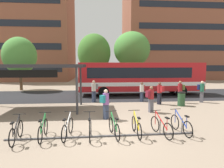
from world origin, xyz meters
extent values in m
plane|color=gray|center=(0.00, 0.00, 0.00)|extent=(200.00, 200.00, 0.00)
cube|color=#232326|center=(0.00, 10.15, 0.00)|extent=(80.00, 7.20, 0.01)
cube|color=red|center=(3.78, 10.15, 1.85)|extent=(12.01, 2.58, 2.70)
cube|color=white|center=(3.78, 10.15, 1.20)|extent=(12.03, 2.60, 0.36)
cube|color=black|center=(9.23, 10.17, 2.98)|extent=(1.01, 2.30, 0.40)
cube|color=black|center=(9.76, 10.17, 2.12)|extent=(0.09, 2.19, 1.40)
cube|color=black|center=(3.48, 11.40, 2.25)|extent=(9.84, 0.08, 0.97)
cube|color=black|center=(3.49, 8.91, 2.25)|extent=(9.84, 0.08, 0.97)
cylinder|color=black|center=(7.50, 11.32, 0.50)|extent=(1.00, 0.30, 1.00)
cylinder|color=black|center=(7.51, 9.01, 0.50)|extent=(1.00, 0.30, 1.00)
cylinder|color=black|center=(0.06, 11.30, 0.50)|extent=(1.00, 0.30, 1.00)
cylinder|color=black|center=(0.07, 8.99, 0.50)|extent=(1.00, 0.30, 1.00)
cube|color=#47474C|center=(-0.29, -0.57, 0.03)|extent=(7.92, 0.25, 0.06)
cylinder|color=#47474C|center=(-3.76, -0.65, 0.35)|extent=(0.04, 0.04, 0.70)
cylinder|color=#47474C|center=(-2.77, -0.63, 0.35)|extent=(0.04, 0.04, 0.70)
cylinder|color=#47474C|center=(-1.78, -0.60, 0.35)|extent=(0.04, 0.04, 0.70)
cylinder|color=#47474C|center=(-0.79, -0.58, 0.35)|extent=(0.04, 0.04, 0.70)
cylinder|color=#47474C|center=(0.20, -0.56, 0.35)|extent=(0.04, 0.04, 0.70)
cylinder|color=#47474C|center=(1.19, -0.54, 0.35)|extent=(0.04, 0.04, 0.70)
cylinder|color=#47474C|center=(2.18, -0.52, 0.35)|extent=(0.04, 0.04, 0.70)
cylinder|color=#47474C|center=(3.17, -0.50, 0.35)|extent=(0.04, 0.04, 0.70)
torus|color=black|center=(-3.76, -0.25, 0.35)|extent=(0.11, 0.70, 0.70)
torus|color=black|center=(-3.66, -1.27, 0.35)|extent=(0.11, 0.70, 0.70)
cube|color=black|center=(-3.71, -0.74, 0.67)|extent=(0.12, 0.92, 0.58)
cylinder|color=black|center=(-3.67, -1.17, 0.62)|extent=(0.03, 0.03, 0.55)
cube|color=black|center=(-3.67, -1.17, 0.88)|extent=(0.12, 0.23, 0.05)
cylinder|color=black|center=(-3.76, -0.27, 0.67)|extent=(0.03, 0.03, 0.65)
cylinder|color=black|center=(-3.76, -0.27, 0.98)|extent=(0.52, 0.08, 0.03)
torus|color=black|center=(-2.76, -0.06, 0.35)|extent=(0.08, 0.71, 0.70)
torus|color=black|center=(-2.71, -1.08, 0.35)|extent=(0.08, 0.71, 0.70)
cube|color=#1E7F38|center=(-2.74, -0.55, 0.67)|extent=(0.08, 0.92, 0.58)
cylinder|color=#1E7F38|center=(-2.71, -0.98, 0.62)|extent=(0.03, 0.03, 0.55)
cube|color=black|center=(-2.71, -0.98, 0.88)|extent=(0.11, 0.23, 0.05)
cylinder|color=#1E7F38|center=(-2.76, -0.08, 0.67)|extent=(0.03, 0.03, 0.65)
cylinder|color=black|center=(-2.76, -0.08, 0.98)|extent=(0.52, 0.06, 0.03)
torus|color=black|center=(-1.69, 0.01, 0.35)|extent=(0.13, 0.70, 0.70)
torus|color=black|center=(-1.82, -1.01, 0.35)|extent=(0.13, 0.70, 0.70)
cube|color=silver|center=(-1.75, -0.48, 0.67)|extent=(0.14, 0.92, 0.58)
cylinder|color=silver|center=(-1.80, -0.91, 0.62)|extent=(0.03, 0.03, 0.55)
cube|color=black|center=(-1.80, -0.91, 0.88)|extent=(0.13, 0.23, 0.05)
cylinder|color=silver|center=(-1.70, -0.01, 0.67)|extent=(0.04, 0.04, 0.65)
cylinder|color=black|center=(-1.70, -0.01, 0.98)|extent=(0.52, 0.09, 0.03)
torus|color=black|center=(-0.86, -0.06, 0.35)|extent=(0.07, 0.71, 0.70)
torus|color=black|center=(-0.82, -1.08, 0.35)|extent=(0.07, 0.71, 0.70)
cube|color=black|center=(-0.84, -0.55, 0.67)|extent=(0.07, 0.92, 0.58)
cylinder|color=black|center=(-0.82, -0.98, 0.62)|extent=(0.03, 0.03, 0.55)
cube|color=black|center=(-0.82, -0.98, 0.88)|extent=(0.11, 0.22, 0.05)
cylinder|color=black|center=(-0.86, -0.08, 0.67)|extent=(0.03, 0.03, 0.65)
cylinder|color=black|center=(-0.86, -0.08, 0.98)|extent=(0.52, 0.05, 0.03)
torus|color=black|center=(0.09, -0.05, 0.35)|extent=(0.17, 0.70, 0.70)
torus|color=black|center=(0.27, -1.05, 0.35)|extent=(0.17, 0.70, 0.70)
cube|color=#1E7F38|center=(0.18, -0.53, 0.67)|extent=(0.19, 0.91, 0.58)
cylinder|color=#1E7F38|center=(0.25, -0.95, 0.62)|extent=(0.03, 0.03, 0.55)
cube|color=black|center=(0.25, -0.95, 0.88)|extent=(0.14, 0.23, 0.05)
cylinder|color=#1E7F38|center=(0.09, -0.07, 0.67)|extent=(0.04, 0.04, 0.65)
cylinder|color=black|center=(0.09, -0.07, 0.98)|extent=(0.52, 0.12, 0.03)
torus|color=black|center=(1.13, 0.02, 0.35)|extent=(0.07, 0.71, 0.70)
torus|color=black|center=(1.16, -1.00, 0.35)|extent=(0.07, 0.71, 0.70)
cube|color=yellow|center=(1.15, -0.47, 0.67)|extent=(0.06, 0.92, 0.58)
cylinder|color=yellow|center=(1.16, -0.90, 0.62)|extent=(0.03, 0.03, 0.55)
cube|color=black|center=(1.16, -0.90, 0.88)|extent=(0.11, 0.22, 0.05)
cylinder|color=yellow|center=(1.13, 0.00, 0.67)|extent=(0.03, 0.03, 0.65)
cylinder|color=black|center=(1.13, 0.00, 0.98)|extent=(0.52, 0.04, 0.03)
torus|color=black|center=(2.09, -0.09, 0.35)|extent=(0.21, 0.69, 0.70)
torus|color=black|center=(2.33, -1.08, 0.35)|extent=(0.21, 0.69, 0.70)
cube|color=red|center=(2.21, -0.56, 0.67)|extent=(0.25, 0.90, 0.58)
cylinder|color=red|center=(2.31, -0.98, 0.62)|extent=(0.04, 0.04, 0.55)
cube|color=black|center=(2.31, -0.98, 0.88)|extent=(0.15, 0.24, 0.05)
cylinder|color=red|center=(2.10, -0.11, 0.67)|extent=(0.04, 0.04, 0.65)
cylinder|color=black|center=(2.10, -0.11, 0.98)|extent=(0.51, 0.15, 0.03)
torus|color=black|center=(3.10, 0.10, 0.35)|extent=(0.13, 0.70, 0.70)
torus|color=black|center=(3.23, -0.91, 0.35)|extent=(0.13, 0.70, 0.70)
cube|color=#1E3DB2|center=(3.16, -0.39, 0.67)|extent=(0.15, 0.92, 0.58)
cylinder|color=#1E3DB2|center=(3.22, -0.81, 0.62)|extent=(0.03, 0.03, 0.55)
cube|color=black|center=(3.22, -0.81, 0.88)|extent=(0.13, 0.23, 0.05)
cylinder|color=#1E3DB2|center=(3.10, 0.08, 0.67)|extent=(0.04, 0.04, 0.65)
cylinder|color=black|center=(3.10, 0.08, 0.98)|extent=(0.52, 0.09, 0.03)
cylinder|color=#38383D|center=(-1.74, 3.18, 1.42)|extent=(0.14, 0.14, 2.85)
cylinder|color=#38383D|center=(-1.74, 5.93, 1.42)|extent=(0.14, 0.14, 2.85)
cube|color=#28282D|center=(-4.79, 4.55, 2.95)|extent=(6.89, 3.54, 0.20)
cube|color=black|center=(-4.79, 3.03, 2.50)|extent=(3.90, 0.08, 0.44)
cube|color=#565660|center=(7.79, 6.00, 0.45)|extent=(0.33, 0.31, 0.89)
cylinder|color=#23664C|center=(7.79, 6.00, 1.20)|extent=(0.47, 0.47, 0.61)
sphere|color=beige|center=(7.79, 6.00, 1.61)|extent=(0.22, 0.22, 0.22)
cube|color=navy|center=(7.58, 6.15, 1.23)|extent=(0.31, 0.33, 0.40)
cube|color=#2D3851|center=(6.00, 6.03, 0.46)|extent=(0.31, 0.27, 0.91)
cylinder|color=maroon|center=(6.00, 6.03, 1.22)|extent=(0.42, 0.42, 0.61)
sphere|color=#936B4C|center=(6.00, 6.03, 1.63)|extent=(0.22, 0.22, 0.22)
cube|color=#56602D|center=(6.24, 5.95, 1.25)|extent=(0.25, 0.32, 0.40)
cube|color=#2D3851|center=(-0.79, 6.85, 0.45)|extent=(0.33, 0.33, 0.90)
cylinder|color=beige|center=(-0.79, 6.85, 1.22)|extent=(0.48, 0.48, 0.64)
sphere|color=tan|center=(-0.79, 6.85, 1.65)|extent=(0.22, 0.22, 0.22)
cube|color=slate|center=(-0.61, 7.03, 1.25)|extent=(0.33, 0.32, 0.40)
cube|color=black|center=(4.19, 5.58, 0.44)|extent=(0.31, 0.33, 0.89)
cylinder|color=maroon|center=(4.19, 5.58, 1.18)|extent=(0.47, 0.47, 0.59)
sphere|color=brown|center=(4.19, 5.58, 1.59)|extent=(0.22, 0.22, 0.22)
cube|color=#B21E23|center=(4.33, 5.36, 1.21)|extent=(0.33, 0.30, 0.40)
cube|color=#2D3851|center=(-0.04, 2.03, 0.41)|extent=(0.33, 0.32, 0.83)
cylinder|color=#7F4C93|center=(-0.04, 2.03, 1.14)|extent=(0.48, 0.48, 0.63)
sphere|color=beige|center=(-0.04, 2.03, 1.57)|extent=(0.22, 0.22, 0.22)
cube|color=#197075|center=(-0.23, 1.86, 1.17)|extent=(0.32, 0.33, 0.40)
cube|color=#2D3851|center=(3.10, 6.71, 0.41)|extent=(0.31, 0.33, 0.82)
cylinder|color=beige|center=(3.10, 6.71, 1.10)|extent=(0.47, 0.47, 0.56)
sphere|color=brown|center=(3.10, 6.71, 1.49)|extent=(0.22, 0.22, 0.22)
cube|color=#B21E23|center=(3.25, 6.92, 1.13)|extent=(0.33, 0.31, 0.40)
cube|color=#565660|center=(2.89, 3.31, 0.43)|extent=(0.31, 0.28, 0.87)
cylinder|color=maroon|center=(2.89, 3.31, 1.16)|extent=(0.44, 0.44, 0.59)
sphere|color=#936B4C|center=(2.89, 3.31, 1.56)|extent=(0.22, 0.22, 0.22)
cube|color=maroon|center=(2.64, 3.21, 1.19)|extent=(0.27, 0.33, 0.40)
cylinder|color=#284C2D|center=(5.64, 4.96, 0.47)|extent=(0.52, 0.52, 0.95)
cylinder|color=black|center=(5.64, 4.96, 0.99)|extent=(0.55, 0.55, 0.08)
cylinder|color=brown|center=(-9.41, 14.52, 1.13)|extent=(0.32, 0.32, 2.26)
ellipsoid|color=#4C8E3D|center=(-9.41, 14.52, 4.05)|extent=(3.79, 3.79, 4.22)
cylinder|color=brown|center=(-0.88, 17.20, 1.20)|extent=(0.32, 0.32, 2.40)
ellipsoid|color=#427A2D|center=(-0.88, 17.20, 4.54)|extent=(4.35, 4.35, 5.04)
cylinder|color=brown|center=(4.25, 17.57, 1.53)|extent=(0.32, 0.32, 3.06)
ellipsoid|color=#4C8E3D|center=(4.25, 17.57, 5.08)|extent=(4.93, 4.93, 4.77)
cube|color=brown|center=(-13.59, 30.72, 9.38)|extent=(16.22, 12.21, 18.77)
cube|color=black|center=(-13.59, 24.59, 2.25)|extent=(14.27, 0.06, 1.10)
cube|color=black|center=(-13.59, 24.59, 6.01)|extent=(14.27, 0.06, 1.10)
cube|color=black|center=(-13.59, 24.59, 9.76)|extent=(14.27, 0.06, 1.10)
cube|color=brown|center=(17.67, 31.87, 9.54)|extent=(24.17, 12.10, 19.08)
cube|color=black|center=(17.67, 25.79, 2.29)|extent=(21.27, 0.06, 1.10)
cube|color=black|center=(17.67, 25.79, 6.10)|extent=(21.27, 0.06, 1.10)
cube|color=black|center=(17.67, 25.79, 9.92)|extent=(21.27, 0.06, 1.10)
cube|color=black|center=(17.67, 25.79, 13.73)|extent=(21.27, 0.06, 1.10)
camera|label=1|loc=(-0.51, -8.23, 3.05)|focal=30.25mm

